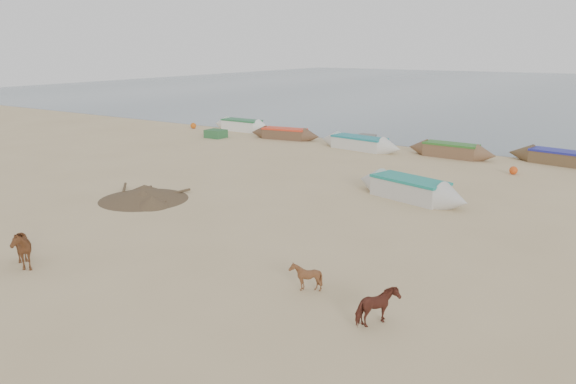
# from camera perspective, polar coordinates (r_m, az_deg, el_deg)

# --- Properties ---
(ground) EXTENTS (140.00, 140.00, 0.00)m
(ground) POSITION_cam_1_polar(r_m,az_deg,el_deg) (19.94, -6.38, -5.21)
(ground) COLOR tan
(ground) RESTS_ON ground
(sea) EXTENTS (160.00, 160.00, 0.00)m
(sea) POSITION_cam_1_polar(r_m,az_deg,el_deg) (97.32, 26.61, 9.17)
(sea) COLOR slate
(sea) RESTS_ON ground
(cow_adult) EXTENTS (1.70, 1.19, 1.31)m
(cow_adult) POSITION_cam_1_polar(r_m,az_deg,el_deg) (19.50, -25.70, -5.06)
(cow_adult) COLOR brown
(cow_adult) RESTS_ON ground
(calf_front) EXTENTS (0.87, 0.81, 0.83)m
(calf_front) POSITION_cam_1_polar(r_m,az_deg,el_deg) (16.06, 1.80, -8.58)
(calf_front) COLOR brown
(calf_front) RESTS_ON ground
(calf_right) EXTENTS (0.86, 0.99, 0.96)m
(calf_right) POSITION_cam_1_polar(r_m,az_deg,el_deg) (14.32, 9.17, -11.51)
(calf_right) COLOR #5C291D
(calf_right) RESTS_ON ground
(near_canoe) EXTENTS (6.11, 2.99, 0.96)m
(near_canoe) POSITION_cam_1_polar(r_m,az_deg,el_deg) (25.93, 12.25, 0.33)
(near_canoe) COLOR beige
(near_canoe) RESTS_ON ground
(debris_pile) EXTENTS (4.37, 4.37, 0.49)m
(debris_pile) POSITION_cam_1_polar(r_m,az_deg,el_deg) (26.14, -14.47, -0.21)
(debris_pile) COLOR brown
(debris_pile) RESTS_ON ground
(waterline_canoes) EXTENTS (49.56, 4.34, 0.93)m
(waterline_canoes) POSITION_cam_1_polar(r_m,az_deg,el_deg) (37.15, 15.13, 4.36)
(waterline_canoes) COLOR white
(waterline_canoes) RESTS_ON ground
(beach_clutter) EXTENTS (42.51, 5.79, 0.64)m
(beach_clutter) POSITION_cam_1_polar(r_m,az_deg,el_deg) (36.00, 18.60, 3.58)
(beach_clutter) COLOR #2B6135
(beach_clutter) RESTS_ON ground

